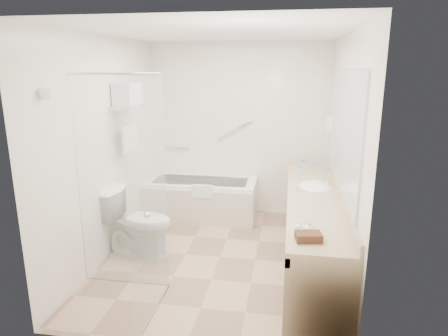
% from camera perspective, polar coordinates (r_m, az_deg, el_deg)
% --- Properties ---
extents(floor, '(3.20, 3.20, 0.00)m').
position_cam_1_polar(floor, '(4.78, -0.60, -12.59)').
color(floor, tan).
rests_on(floor, ground).
extents(ceiling, '(2.60, 3.20, 0.10)m').
position_cam_1_polar(ceiling, '(4.27, -0.70, 18.84)').
color(ceiling, white).
rests_on(ceiling, wall_back).
extents(wall_back, '(2.60, 0.10, 2.50)m').
position_cam_1_polar(wall_back, '(5.91, 2.07, 5.48)').
color(wall_back, white).
rests_on(wall_back, ground).
extents(wall_front, '(2.60, 0.10, 2.50)m').
position_cam_1_polar(wall_front, '(2.85, -6.28, -4.61)').
color(wall_front, white).
rests_on(wall_front, ground).
extents(wall_left, '(0.10, 3.20, 2.50)m').
position_cam_1_polar(wall_left, '(4.75, -16.29, 2.67)').
color(wall_left, white).
rests_on(wall_left, ground).
extents(wall_right, '(0.10, 3.20, 2.50)m').
position_cam_1_polar(wall_right, '(4.33, 16.57, 1.51)').
color(wall_right, white).
rests_on(wall_right, ground).
extents(bathtub, '(1.60, 0.73, 0.59)m').
position_cam_1_polar(bathtub, '(5.89, -3.31, -4.36)').
color(bathtub, white).
rests_on(bathtub, floor).
extents(grab_bar_short, '(0.40, 0.03, 0.03)m').
position_cam_1_polar(grab_bar_short, '(6.12, -6.87, 2.84)').
color(grab_bar_short, silver).
rests_on(grab_bar_short, wall_back).
extents(grab_bar_long, '(0.53, 0.03, 0.33)m').
position_cam_1_polar(grab_bar_long, '(5.88, 1.54, 5.43)').
color(grab_bar_long, silver).
rests_on(grab_bar_long, wall_back).
extents(shower_enclosure, '(0.96, 0.91, 2.11)m').
position_cam_1_polar(shower_enclosure, '(3.71, -12.83, -3.31)').
color(shower_enclosure, silver).
rests_on(shower_enclosure, floor).
extents(towel_shelf, '(0.24, 0.55, 0.81)m').
position_cam_1_polar(towel_shelf, '(4.94, -13.58, 9.19)').
color(towel_shelf, silver).
rests_on(towel_shelf, wall_left).
extents(vanity_counter, '(0.55, 2.70, 0.95)m').
position_cam_1_polar(vanity_counter, '(4.33, 12.58, -6.65)').
color(vanity_counter, tan).
rests_on(vanity_counter, floor).
extents(sink, '(0.40, 0.52, 0.14)m').
position_cam_1_polar(sink, '(4.65, 12.84, -2.83)').
color(sink, white).
rests_on(sink, vanity_counter).
extents(faucet, '(0.03, 0.03, 0.14)m').
position_cam_1_polar(faucet, '(4.63, 14.70, -1.60)').
color(faucet, silver).
rests_on(faucet, vanity_counter).
extents(mirror, '(0.02, 2.00, 1.20)m').
position_cam_1_polar(mirror, '(4.12, 16.97, 5.12)').
color(mirror, '#A5AAB1').
rests_on(mirror, wall_right).
extents(hairdryer_unit, '(0.08, 0.10, 0.18)m').
position_cam_1_polar(hairdryer_unit, '(5.31, 14.87, 6.16)').
color(hairdryer_unit, white).
rests_on(hairdryer_unit, wall_right).
extents(toilet, '(0.83, 0.49, 0.80)m').
position_cam_1_polar(toilet, '(4.78, -12.19, -7.66)').
color(toilet, white).
rests_on(toilet, floor).
extents(amenity_basket, '(0.22, 0.16, 0.07)m').
position_cam_1_polar(amenity_basket, '(3.22, 11.98, -9.59)').
color(amenity_basket, '#4B2C1A').
rests_on(amenity_basket, vanity_counter).
extents(soap_bottle_a, '(0.08, 0.15, 0.06)m').
position_cam_1_polar(soap_bottle_a, '(3.28, 10.73, -9.05)').
color(soap_bottle_a, white).
rests_on(soap_bottle_a, vanity_counter).
extents(soap_bottle_b, '(0.09, 0.11, 0.08)m').
position_cam_1_polar(soap_bottle_b, '(3.34, 12.05, -8.52)').
color(soap_bottle_b, white).
rests_on(soap_bottle_b, vanity_counter).
extents(water_bottle_left, '(0.07, 0.07, 0.21)m').
position_cam_1_polar(water_bottle_left, '(4.96, 11.14, -0.14)').
color(water_bottle_left, silver).
rests_on(water_bottle_left, vanity_counter).
extents(water_bottle_mid, '(0.05, 0.05, 0.17)m').
position_cam_1_polar(water_bottle_mid, '(4.82, 10.74, -0.78)').
color(water_bottle_mid, silver).
rests_on(water_bottle_mid, vanity_counter).
extents(water_bottle_right, '(0.05, 0.05, 0.17)m').
position_cam_1_polar(water_bottle_right, '(5.10, 11.45, 0.02)').
color(water_bottle_right, silver).
rests_on(water_bottle_right, vanity_counter).
extents(drinking_glass_near, '(0.08, 0.08, 0.09)m').
position_cam_1_polar(drinking_glass_near, '(4.74, 11.41, -1.47)').
color(drinking_glass_near, silver).
rests_on(drinking_glass_near, vanity_counter).
extents(drinking_glass_far, '(0.08, 0.08, 0.09)m').
position_cam_1_polar(drinking_glass_far, '(4.39, 10.51, -2.74)').
color(drinking_glass_far, silver).
rests_on(drinking_glass_far, vanity_counter).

